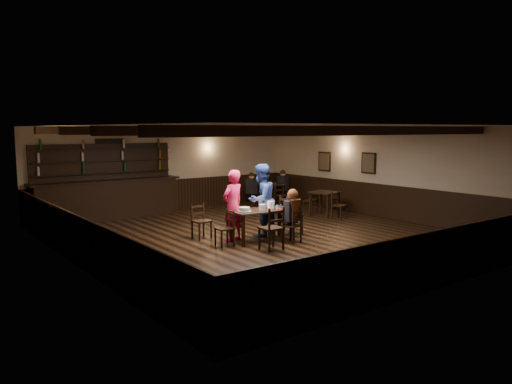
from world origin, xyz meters
TOP-DOWN VIEW (x-y plane):
  - ground at (0.00, 0.00)m, footprint 10.00×10.00m
  - room_shell at (0.01, 0.04)m, footprint 9.02×10.02m
  - dining_table at (-0.32, -0.42)m, footprint 1.53×0.90m
  - chair_near_left at (-0.67, -1.29)m, footprint 0.45×0.43m
  - chair_near_right at (0.15, -1.02)m, footprint 0.45×0.43m
  - chair_end_left at (-1.25, -0.33)m, footprint 0.40×0.41m
  - chair_end_right at (0.62, -0.28)m, footprint 0.48×0.50m
  - chair_far_pushed at (-1.33, 0.75)m, footprint 0.42×0.40m
  - woman_pink at (-0.83, 0.05)m, footprint 0.69×0.53m
  - man_blue at (0.02, 0.06)m, footprint 1.03×0.90m
  - seated_person at (0.14, -0.97)m, footprint 0.34×0.51m
  - cake at (-0.79, -0.36)m, footprint 0.31×0.31m
  - plate_stack_a at (-0.38, -0.50)m, footprint 0.15×0.15m
  - plate_stack_b at (-0.07, -0.43)m, footprint 0.15×0.15m
  - tea_light at (-0.27, -0.31)m, footprint 0.05×0.05m
  - salt_shaker at (0.01, -0.56)m, footprint 0.04×0.04m
  - pepper_shaker at (0.12, -0.59)m, footprint 0.04×0.04m
  - drink_glass at (-0.04, -0.34)m, footprint 0.07×0.07m
  - menu_red at (0.22, -0.58)m, footprint 0.31×0.24m
  - menu_blue at (0.19, -0.35)m, footprint 0.36×0.32m
  - bar_counter at (-2.15, 4.72)m, footprint 4.38×0.70m
  - back_table_a at (3.27, 1.15)m, footprint 0.91×0.91m
  - back_table_b at (3.31, 3.87)m, footprint 0.87×0.87m
  - bg_patron_left at (2.51, 3.87)m, footprint 0.26×0.37m
  - bg_patron_right at (3.89, 3.87)m, footprint 0.30×0.40m

SIDE VIEW (x-z plane):
  - ground at x=0.00m, z-range 0.00..0.00m
  - chair_near_right at x=0.15m, z-range 0.07..0.88m
  - chair_end_left at x=-1.25m, z-range 0.07..0.88m
  - chair_far_pushed at x=-1.33m, z-range 0.07..0.92m
  - chair_near_left at x=-0.67m, z-range 0.08..1.04m
  - chair_end_right at x=0.62m, z-range 0.08..1.07m
  - back_table_a at x=3.27m, z-range 0.27..1.02m
  - back_table_b at x=3.31m, z-range 0.27..1.02m
  - dining_table at x=-0.32m, z-range 0.28..1.04m
  - bar_counter at x=-2.15m, z-range -0.37..1.83m
  - menu_red at x=0.22m, z-range 0.75..0.76m
  - menu_blue at x=0.19m, z-range 0.75..0.76m
  - tea_light at x=-0.27m, z-range 0.74..0.81m
  - cake at x=-0.79m, z-range 0.75..0.84m
  - salt_shaker at x=0.01m, z-range 0.75..0.85m
  - pepper_shaker at x=0.12m, z-range 0.75..0.86m
  - drink_glass at x=-0.04m, z-range 0.75..0.87m
  - plate_stack_a at x=-0.38m, z-range 0.75..0.89m
  - bg_patron_left at x=2.51m, z-range 0.47..1.18m
  - bg_patron_right at x=3.89m, z-range 0.47..1.20m
  - seated_person at x=0.14m, z-range 0.42..1.25m
  - woman_pink at x=-0.83m, z-range 0.00..1.68m
  - plate_stack_b at x=-0.07m, z-range 0.75..0.93m
  - man_blue at x=0.02m, z-range 0.00..1.79m
  - room_shell at x=0.01m, z-range 0.39..3.10m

